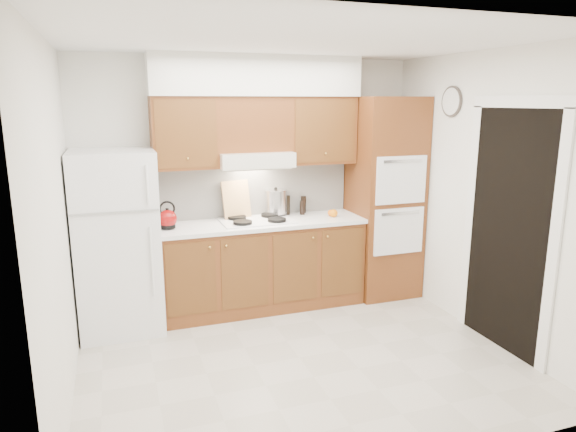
% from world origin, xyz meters
% --- Properties ---
extents(floor, '(3.60, 3.60, 0.00)m').
position_xyz_m(floor, '(0.00, 0.00, 0.00)').
color(floor, '#BAB1A3').
rests_on(floor, ground).
extents(ceiling, '(3.60, 3.60, 0.00)m').
position_xyz_m(ceiling, '(0.00, 0.00, 2.60)').
color(ceiling, white).
rests_on(ceiling, wall_back).
extents(wall_back, '(3.60, 0.02, 2.60)m').
position_xyz_m(wall_back, '(0.00, 1.50, 1.30)').
color(wall_back, white).
rests_on(wall_back, floor).
extents(wall_left, '(0.02, 3.00, 2.60)m').
position_xyz_m(wall_left, '(-1.80, 0.00, 1.30)').
color(wall_left, white).
rests_on(wall_left, floor).
extents(wall_right, '(0.02, 3.00, 2.60)m').
position_xyz_m(wall_right, '(1.80, 0.00, 1.30)').
color(wall_right, white).
rests_on(wall_right, floor).
extents(fridge, '(0.75, 0.72, 1.72)m').
position_xyz_m(fridge, '(-1.41, 1.14, 0.86)').
color(fridge, white).
rests_on(fridge, floor).
extents(base_cabinets, '(2.11, 0.60, 0.90)m').
position_xyz_m(base_cabinets, '(0.02, 1.20, 0.45)').
color(base_cabinets, brown).
rests_on(base_cabinets, floor).
extents(countertop, '(2.13, 0.62, 0.04)m').
position_xyz_m(countertop, '(0.03, 1.19, 0.92)').
color(countertop, white).
rests_on(countertop, base_cabinets).
extents(backsplash, '(2.11, 0.03, 0.56)m').
position_xyz_m(backsplash, '(0.02, 1.49, 1.22)').
color(backsplash, white).
rests_on(backsplash, countertop).
extents(oven_cabinet, '(0.70, 0.65, 2.20)m').
position_xyz_m(oven_cabinet, '(1.44, 1.18, 1.10)').
color(oven_cabinet, brown).
rests_on(oven_cabinet, floor).
extents(upper_cab_left, '(0.63, 0.33, 0.70)m').
position_xyz_m(upper_cab_left, '(-0.71, 1.33, 1.85)').
color(upper_cab_left, brown).
rests_on(upper_cab_left, wall_back).
extents(upper_cab_right, '(0.73, 0.33, 0.70)m').
position_xyz_m(upper_cab_right, '(0.72, 1.33, 1.85)').
color(upper_cab_right, brown).
rests_on(upper_cab_right, wall_back).
extents(range_hood, '(0.75, 0.45, 0.15)m').
position_xyz_m(range_hood, '(-0.02, 1.27, 1.57)').
color(range_hood, silver).
rests_on(range_hood, wall_back).
extents(upper_cab_over_hood, '(0.75, 0.33, 0.55)m').
position_xyz_m(upper_cab_over_hood, '(-0.02, 1.33, 1.92)').
color(upper_cab_over_hood, brown).
rests_on(upper_cab_over_hood, range_hood).
extents(soffit, '(2.13, 0.36, 0.40)m').
position_xyz_m(soffit, '(0.03, 1.32, 2.40)').
color(soffit, silver).
rests_on(soffit, wall_back).
extents(cooktop, '(0.74, 0.50, 0.01)m').
position_xyz_m(cooktop, '(-0.02, 1.21, 0.95)').
color(cooktop, white).
rests_on(cooktop, countertop).
extents(doorway, '(0.02, 0.90, 2.10)m').
position_xyz_m(doorway, '(1.79, -0.35, 1.05)').
color(doorway, black).
rests_on(doorway, floor).
extents(wall_clock, '(0.02, 0.30, 0.30)m').
position_xyz_m(wall_clock, '(1.79, 0.55, 2.15)').
color(wall_clock, '#3F3833').
rests_on(wall_clock, wall_right).
extents(kettle, '(0.23, 0.23, 0.18)m').
position_xyz_m(kettle, '(-0.93, 1.17, 1.04)').
color(kettle, maroon).
rests_on(kettle, countertop).
extents(cutting_board, '(0.32, 0.17, 0.40)m').
position_xyz_m(cutting_board, '(-0.19, 1.40, 1.14)').
color(cutting_board, tan).
rests_on(cutting_board, countertop).
extents(stock_pot, '(0.25, 0.25, 0.25)m').
position_xyz_m(stock_pot, '(0.24, 1.39, 1.09)').
color(stock_pot, '#BABABF').
rests_on(stock_pot, cooktop).
extents(condiment_a, '(0.07, 0.07, 0.21)m').
position_xyz_m(condiment_a, '(0.38, 1.41, 1.05)').
color(condiment_a, black).
rests_on(condiment_a, countertop).
extents(condiment_b, '(0.07, 0.07, 0.19)m').
position_xyz_m(condiment_b, '(0.58, 1.44, 1.03)').
color(condiment_b, black).
rests_on(condiment_b, countertop).
extents(condiment_c, '(0.06, 0.06, 0.15)m').
position_xyz_m(condiment_c, '(0.53, 1.35, 1.02)').
color(condiment_c, black).
rests_on(condiment_c, countertop).
extents(orange_near, '(0.09, 0.09, 0.07)m').
position_xyz_m(orange_near, '(0.80, 1.18, 0.98)').
color(orange_near, '#FF540D').
rests_on(orange_near, countertop).
extents(orange_far, '(0.09, 0.09, 0.08)m').
position_xyz_m(orange_far, '(0.81, 1.12, 0.98)').
color(orange_far, orange).
rests_on(orange_far, countertop).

